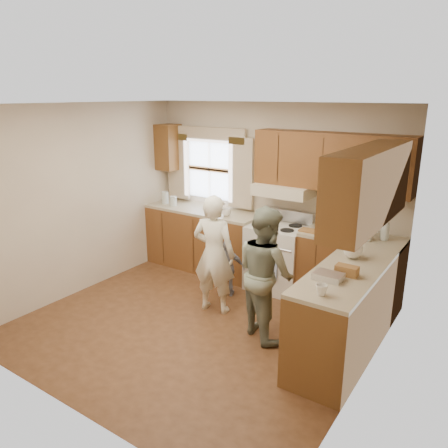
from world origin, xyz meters
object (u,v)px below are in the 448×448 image
Objects in this scene: stove at (278,256)px; woman_left at (214,254)px; woman_right at (265,273)px; child at (228,268)px.

woman_left is at bearing -109.09° from stove.
woman_left is (-0.35, -1.02, 0.27)m from stove.
woman_left reaches higher than stove.
woman_left is 1.00× the size of woman_right.
child is at bearing -127.28° from stove.
woman_left is 0.56m from child.
woman_right is (0.44, -1.17, 0.27)m from stove.
stove reaches higher than child.
woman_right is (0.79, -0.15, 0.00)m from woman_left.
woman_right is 1.11m from child.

